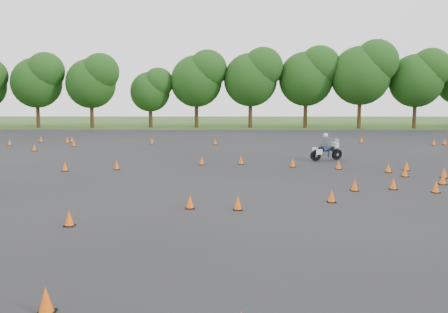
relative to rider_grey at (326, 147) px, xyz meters
The scene contains 5 objects.
ground 13.28m from the rider_grey, 116.18° to the right, with size 140.00×140.00×0.00m, color #2D5119.
asphalt_pad 8.34m from the rider_grey, 134.76° to the right, with size 62.00×62.00×0.00m, color black.
treeline 23.75m from the rider_grey, 95.81° to the left, with size 86.97×32.23×10.61m.
traffic_cones 7.68m from the rider_grey, 132.67° to the right, with size 36.15×33.06×0.45m.
rider_grey is the anchor object (origin of this frame).
Camera 1 is at (0.16, -16.81, 3.79)m, focal length 40.00 mm.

